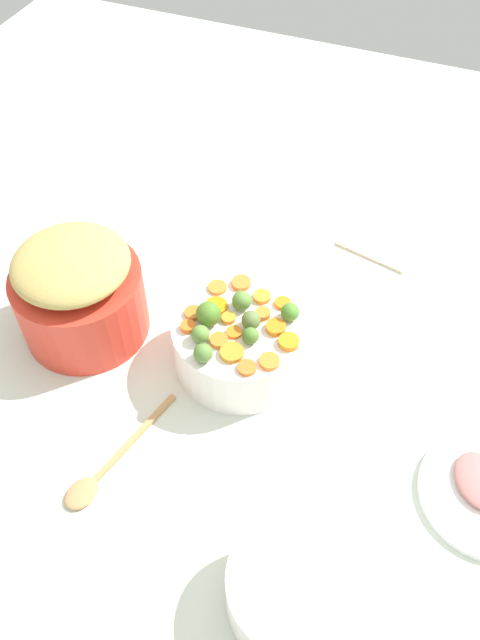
# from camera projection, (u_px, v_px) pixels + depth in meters

# --- Properties ---
(tabletop) EXTENTS (2.40, 2.40, 0.02)m
(tabletop) POSITION_uv_depth(u_px,v_px,m) (253.00, 372.00, 1.15)
(tabletop) COLOR silver
(tabletop) RESTS_ON ground
(serving_bowl_carrots) EXTENTS (0.24, 0.24, 0.10)m
(serving_bowl_carrots) POSITION_uv_depth(u_px,v_px,m) (240.00, 342.00, 1.11)
(serving_bowl_carrots) COLOR white
(serving_bowl_carrots) RESTS_ON tabletop
(metal_pot) EXTENTS (0.23, 0.23, 0.14)m
(metal_pot) POSITION_uv_depth(u_px,v_px,m) (82.00, 302.00, 1.15)
(metal_pot) COLOR red
(metal_pot) RESTS_ON tabletop
(stuffing_mound) EXTENTS (0.20, 0.20, 0.06)m
(stuffing_mound) POSITION_uv_depth(u_px,v_px,m) (71.00, 264.00, 1.08)
(stuffing_mound) COLOR tan
(stuffing_mound) RESTS_ON metal_pot
(carrot_slice_0) EXTENTS (0.05, 0.05, 0.01)m
(carrot_slice_0) POSITION_uv_depth(u_px,v_px,m) (216.00, 306.00, 1.10)
(carrot_slice_0) COLOR orange
(carrot_slice_0) RESTS_ON serving_bowl_carrots
(carrot_slice_1) EXTENTS (0.04, 0.04, 0.01)m
(carrot_slice_1) POSITION_uv_depth(u_px,v_px,m) (262.00, 297.00, 1.11)
(carrot_slice_1) COLOR orange
(carrot_slice_1) RESTS_ON serving_bowl_carrots
(carrot_slice_2) EXTENTS (0.04, 0.04, 0.01)m
(carrot_slice_2) POSITION_uv_depth(u_px,v_px,m) (194.00, 312.00, 1.09)
(carrot_slice_2) COLOR orange
(carrot_slice_2) RESTS_ON serving_bowl_carrots
(carrot_slice_3) EXTENTS (0.03, 0.03, 0.01)m
(carrot_slice_3) POSITION_uv_depth(u_px,v_px,m) (188.00, 327.00, 1.06)
(carrot_slice_3) COLOR orange
(carrot_slice_3) RESTS_ON serving_bowl_carrots
(carrot_slice_4) EXTENTS (0.05, 0.05, 0.01)m
(carrot_slice_4) POSITION_uv_depth(u_px,v_px,m) (217.00, 287.00, 1.12)
(carrot_slice_4) COLOR orange
(carrot_slice_4) RESTS_ON serving_bowl_carrots
(carrot_slice_5) EXTENTS (0.03, 0.03, 0.01)m
(carrot_slice_5) POSITION_uv_depth(u_px,v_px,m) (228.00, 318.00, 1.08)
(carrot_slice_5) COLOR orange
(carrot_slice_5) RESTS_ON serving_bowl_carrots
(carrot_slice_6) EXTENTS (0.03, 0.03, 0.01)m
(carrot_slice_6) POSITION_uv_depth(u_px,v_px,m) (234.00, 332.00, 1.06)
(carrot_slice_6) COLOR orange
(carrot_slice_6) RESTS_ON serving_bowl_carrots
(carrot_slice_7) EXTENTS (0.04, 0.04, 0.01)m
(carrot_slice_7) POSITION_uv_depth(u_px,v_px,m) (219.00, 340.00, 1.05)
(carrot_slice_7) COLOR orange
(carrot_slice_7) RESTS_ON serving_bowl_carrots
(carrot_slice_8) EXTENTS (0.04, 0.04, 0.01)m
(carrot_slice_8) POSITION_uv_depth(u_px,v_px,m) (283.00, 303.00, 1.10)
(carrot_slice_8) COLOR orange
(carrot_slice_8) RESTS_ON serving_bowl_carrots
(carrot_slice_9) EXTENTS (0.04, 0.04, 0.01)m
(carrot_slice_9) POSITION_uv_depth(u_px,v_px,m) (289.00, 341.00, 1.05)
(carrot_slice_9) COLOR orange
(carrot_slice_9) RESTS_ON serving_bowl_carrots
(carrot_slice_10) EXTENTS (0.04, 0.04, 0.01)m
(carrot_slice_10) POSITION_uv_depth(u_px,v_px,m) (241.00, 283.00, 1.13)
(carrot_slice_10) COLOR orange
(carrot_slice_10) RESTS_ON serving_bowl_carrots
(carrot_slice_11) EXTENTS (0.04, 0.04, 0.01)m
(carrot_slice_11) POSITION_uv_depth(u_px,v_px,m) (232.00, 353.00, 1.03)
(carrot_slice_11) COLOR orange
(carrot_slice_11) RESTS_ON serving_bowl_carrots
(carrot_slice_12) EXTENTS (0.03, 0.03, 0.01)m
(carrot_slice_12) POSITION_uv_depth(u_px,v_px,m) (264.00, 314.00, 1.08)
(carrot_slice_12) COLOR orange
(carrot_slice_12) RESTS_ON serving_bowl_carrots
(carrot_slice_13) EXTENTS (0.03, 0.03, 0.01)m
(carrot_slice_13) POSITION_uv_depth(u_px,v_px,m) (247.00, 368.00, 1.01)
(carrot_slice_13) COLOR orange
(carrot_slice_13) RESTS_ON serving_bowl_carrots
(carrot_slice_14) EXTENTS (0.04, 0.04, 0.01)m
(carrot_slice_14) POSITION_uv_depth(u_px,v_px,m) (269.00, 361.00, 1.02)
(carrot_slice_14) COLOR orange
(carrot_slice_14) RESTS_ON serving_bowl_carrots
(carrot_slice_15) EXTENTS (0.05, 0.05, 0.01)m
(carrot_slice_15) POSITION_uv_depth(u_px,v_px,m) (276.00, 327.00, 1.06)
(carrot_slice_15) COLOR orange
(carrot_slice_15) RESTS_ON serving_bowl_carrots
(brussels_sprout_0) EXTENTS (0.03, 0.03, 0.03)m
(brussels_sprout_0) POSITION_uv_depth(u_px,v_px,m) (203.00, 353.00, 1.02)
(brussels_sprout_0) COLOR #557E35
(brussels_sprout_0) RESTS_ON serving_bowl_carrots
(brussels_sprout_1) EXTENTS (0.03, 0.03, 0.03)m
(brussels_sprout_1) POSITION_uv_depth(u_px,v_px,m) (252.00, 336.00, 1.04)
(brussels_sprout_1) COLOR #4C792C
(brussels_sprout_1) RESTS_ON serving_bowl_carrots
(brussels_sprout_2) EXTENTS (0.03, 0.03, 0.03)m
(brussels_sprout_2) POSITION_uv_depth(u_px,v_px,m) (290.00, 312.00, 1.07)
(brussels_sprout_2) COLOR #4D872D
(brussels_sprout_2) RESTS_ON serving_bowl_carrots
(brussels_sprout_3) EXTENTS (0.03, 0.03, 0.03)m
(brussels_sprout_3) POSITION_uv_depth(u_px,v_px,m) (201.00, 334.00, 1.04)
(brussels_sprout_3) COLOR olive
(brussels_sprout_3) RESTS_ON serving_bowl_carrots
(brussels_sprout_4) EXTENTS (0.04, 0.04, 0.04)m
(brussels_sprout_4) POSITION_uv_depth(u_px,v_px,m) (208.00, 314.00, 1.06)
(brussels_sprout_4) COLOR #4C7C26
(brussels_sprout_4) RESTS_ON serving_bowl_carrots
(brussels_sprout_5) EXTENTS (0.03, 0.03, 0.03)m
(brussels_sprout_5) POSITION_uv_depth(u_px,v_px,m) (251.00, 320.00, 1.06)
(brussels_sprout_5) COLOR #5E7439
(brussels_sprout_5) RESTS_ON serving_bowl_carrots
(brussels_sprout_6) EXTENTS (0.03, 0.03, 0.03)m
(brussels_sprout_6) POSITION_uv_depth(u_px,v_px,m) (242.00, 301.00, 1.09)
(brussels_sprout_6) COLOR #598638
(brussels_sprout_6) RESTS_ON serving_bowl_carrots
(wooden_spoon) EXTENTS (0.09, 0.25, 0.01)m
(wooden_spoon) POSITION_uv_depth(u_px,v_px,m) (100.00, 474.00, 1.01)
(wooden_spoon) COLOR tan
(wooden_spoon) RESTS_ON tabletop
(casserole_dish) EXTENTS (0.19, 0.19, 0.09)m
(casserole_dish) POSITION_uv_depth(u_px,v_px,m) (296.00, 590.00, 0.85)
(casserole_dish) COLOR white
(casserole_dish) RESTS_ON tabletop
(ham_slice_main) EXTENTS (0.11, 0.12, 0.02)m
(ham_slice_main) POSITION_uv_depth(u_px,v_px,m) (480.00, 481.00, 0.98)
(ham_slice_main) COLOR #BB6E6A
(ham_slice_main) RESTS_ON ham_plate
(dish_towel) EXTENTS (0.18, 0.15, 0.01)m
(dish_towel) POSITION_uv_depth(u_px,v_px,m) (381.00, 241.00, 1.35)
(dish_towel) COLOR beige
(dish_towel) RESTS_ON tabletop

